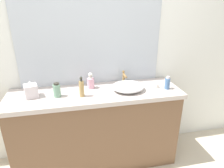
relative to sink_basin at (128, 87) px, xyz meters
name	(u,v)px	position (x,y,z in m)	size (l,w,h in m)	color
bathroom_wall_rear	(87,43)	(-0.36, 0.32, 0.39)	(6.00, 0.06, 2.60)	silver
vanity_counter	(97,128)	(-0.33, 0.03, -0.47)	(1.72, 0.51, 0.87)	brown
wall_mirror_panel	(91,32)	(-0.33, 0.28, 0.51)	(1.48, 0.01, 1.10)	#B2BCC6
sink_basin	(128,87)	(0.00, 0.00, 0.00)	(0.33, 0.29, 0.08)	silver
faucet	(124,77)	(0.00, 0.16, 0.05)	(0.03, 0.13, 0.15)	olive
soap_dispenser	(91,82)	(-0.36, 0.14, 0.03)	(0.07, 0.07, 0.17)	#D498AD
lotion_bottle	(57,90)	(-0.69, 0.00, 0.02)	(0.07, 0.07, 0.14)	gray
perfume_bottle	(82,88)	(-0.46, -0.04, 0.04)	(0.05, 0.05, 0.20)	#A3844E
spray_can	(167,83)	(0.40, -0.04, 0.02)	(0.05, 0.05, 0.14)	#456A98
tissue_box	(31,90)	(-0.93, 0.04, 0.03)	(0.14, 0.14, 0.16)	silver
candle_jar	(156,86)	(0.31, 0.00, -0.02)	(0.05, 0.05, 0.04)	silver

